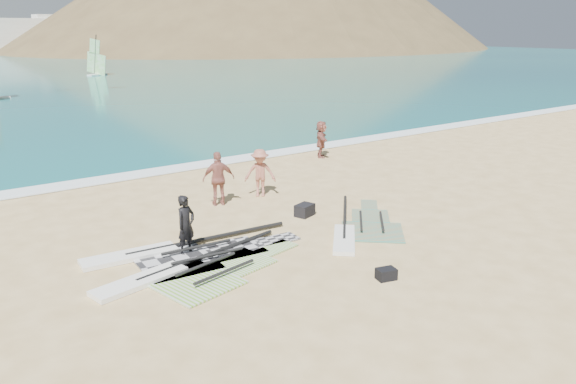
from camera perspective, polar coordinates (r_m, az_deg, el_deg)
ground at (r=14.09m, az=7.99°, el=-7.98°), size 300.00×300.00×0.00m
surf_line at (r=23.96m, az=-12.82°, el=2.01°), size 300.00×1.20×0.04m
headland_main at (r=168.03m, az=-2.14°, el=14.38°), size 143.00×143.00×45.00m
headland_minor at (r=197.30m, az=4.89°, el=14.63°), size 70.00×70.00×28.00m
rig_grey at (r=15.14m, az=-11.01°, el=-6.15°), size 5.87×2.52×0.20m
rig_green at (r=13.96m, az=-9.93°, el=-8.10°), size 5.65×2.74×0.20m
rig_orange at (r=16.79m, az=7.22°, el=-3.69°), size 4.37×4.16×0.20m
gear_bag_near at (r=17.86m, az=1.70°, el=-1.85°), size 0.70×0.60×0.38m
gear_bag_far at (r=13.69m, az=9.95°, el=-8.21°), size 0.52×0.42×0.27m
person_wetsuit at (r=14.92m, az=-10.32°, el=-3.34°), size 0.69×0.57×1.62m
beachgoer_mid at (r=19.81m, az=-2.86°, el=1.96°), size 1.26×1.16×1.70m
beachgoer_back at (r=18.89m, az=-7.07°, el=1.35°), size 1.16×0.77×1.84m
beachgoer_right at (r=25.96m, az=3.40°, el=5.39°), size 1.34×1.55×1.68m
windsurfer_right at (r=75.62m, az=-18.90°, el=12.20°), size 2.79×3.00×4.99m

